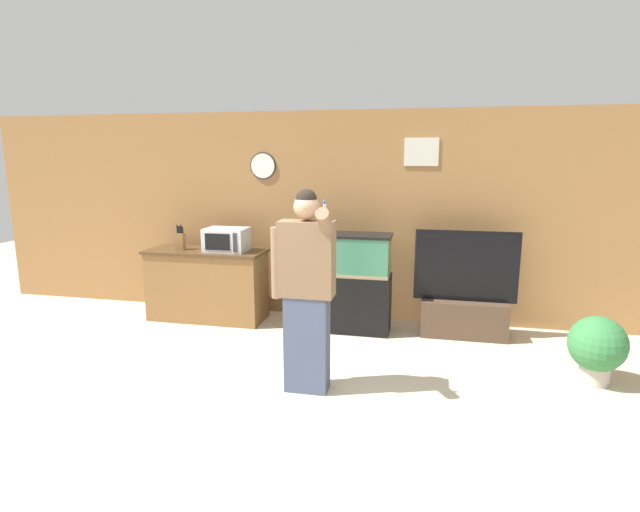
{
  "coord_description": "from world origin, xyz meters",
  "views": [
    {
      "loc": [
        0.99,
        -3.06,
        2.05
      ],
      "look_at": [
        -0.07,
        1.8,
        1.05
      ],
      "focal_mm": 28.0,
      "sensor_mm": 36.0,
      "label": 1
    }
  ],
  "objects_px": {
    "knife_block": "(180,240)",
    "potted_plant": "(597,346)",
    "counter_island": "(208,284)",
    "person_standing": "(306,289)",
    "aquarium_on_stand": "(342,282)",
    "tv_on_stand": "(464,306)",
    "microwave": "(227,240)"
  },
  "relations": [
    {
      "from": "tv_on_stand",
      "to": "person_standing",
      "type": "relative_size",
      "value": 0.69
    },
    {
      "from": "knife_block",
      "to": "potted_plant",
      "type": "relative_size",
      "value": 0.5
    },
    {
      "from": "aquarium_on_stand",
      "to": "counter_island",
      "type": "bearing_deg",
      "value": 178.89
    },
    {
      "from": "potted_plant",
      "to": "counter_island",
      "type": "bearing_deg",
      "value": 166.99
    },
    {
      "from": "person_standing",
      "to": "potted_plant",
      "type": "bearing_deg",
      "value": 15.15
    },
    {
      "from": "aquarium_on_stand",
      "to": "potted_plant",
      "type": "height_order",
      "value": "aquarium_on_stand"
    },
    {
      "from": "person_standing",
      "to": "potted_plant",
      "type": "height_order",
      "value": "person_standing"
    },
    {
      "from": "knife_block",
      "to": "tv_on_stand",
      "type": "relative_size",
      "value": 0.26
    },
    {
      "from": "knife_block",
      "to": "potted_plant",
      "type": "bearing_deg",
      "value": -11.55
    },
    {
      "from": "tv_on_stand",
      "to": "aquarium_on_stand",
      "type": "bearing_deg",
      "value": -176.69
    },
    {
      "from": "microwave",
      "to": "knife_block",
      "type": "relative_size",
      "value": 1.63
    },
    {
      "from": "tv_on_stand",
      "to": "person_standing",
      "type": "height_order",
      "value": "person_standing"
    },
    {
      "from": "knife_block",
      "to": "person_standing",
      "type": "relative_size",
      "value": 0.18
    },
    {
      "from": "microwave",
      "to": "aquarium_on_stand",
      "type": "bearing_deg",
      "value": -0.98
    },
    {
      "from": "counter_island",
      "to": "potted_plant",
      "type": "bearing_deg",
      "value": -13.01
    },
    {
      "from": "counter_island",
      "to": "tv_on_stand",
      "type": "height_order",
      "value": "tv_on_stand"
    },
    {
      "from": "counter_island",
      "to": "potted_plant",
      "type": "height_order",
      "value": "counter_island"
    },
    {
      "from": "potted_plant",
      "to": "aquarium_on_stand",
      "type": "bearing_deg",
      "value": 159.35
    },
    {
      "from": "person_standing",
      "to": "aquarium_on_stand",
      "type": "bearing_deg",
      "value": 89.03
    },
    {
      "from": "aquarium_on_stand",
      "to": "potted_plant",
      "type": "xyz_separation_m",
      "value": [
        2.52,
        -0.95,
        -0.23
      ]
    },
    {
      "from": "microwave",
      "to": "tv_on_stand",
      "type": "distance_m",
      "value": 2.95
    },
    {
      "from": "aquarium_on_stand",
      "to": "tv_on_stand",
      "type": "height_order",
      "value": "tv_on_stand"
    },
    {
      "from": "microwave",
      "to": "aquarium_on_stand",
      "type": "distance_m",
      "value": 1.52
    },
    {
      "from": "counter_island",
      "to": "person_standing",
      "type": "relative_size",
      "value": 0.84
    },
    {
      "from": "knife_block",
      "to": "person_standing",
      "type": "xyz_separation_m",
      "value": [
        2.02,
        -1.62,
        -0.08
      ]
    },
    {
      "from": "counter_island",
      "to": "knife_block",
      "type": "height_order",
      "value": "knife_block"
    },
    {
      "from": "person_standing",
      "to": "microwave",
      "type": "bearing_deg",
      "value": 130.51
    },
    {
      "from": "counter_island",
      "to": "tv_on_stand",
      "type": "relative_size",
      "value": 1.21
    },
    {
      "from": "person_standing",
      "to": "potted_plant",
      "type": "distance_m",
      "value": 2.7
    },
    {
      "from": "counter_island",
      "to": "person_standing",
      "type": "height_order",
      "value": "person_standing"
    },
    {
      "from": "aquarium_on_stand",
      "to": "tv_on_stand",
      "type": "bearing_deg",
      "value": 3.31
    },
    {
      "from": "aquarium_on_stand",
      "to": "person_standing",
      "type": "relative_size",
      "value": 0.65
    }
  ]
}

